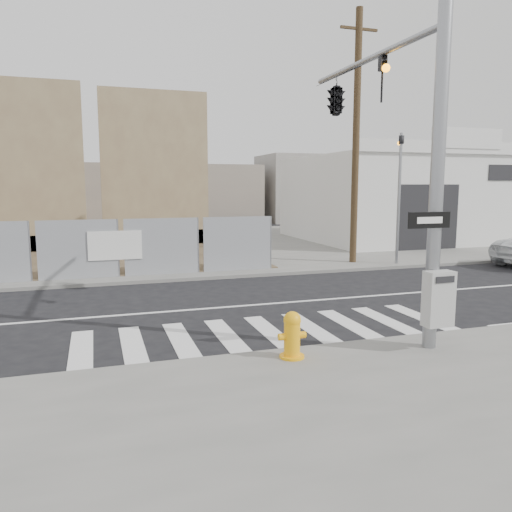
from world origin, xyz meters
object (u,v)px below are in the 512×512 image
object	(u,v)px
signal_pole	(364,120)
auto_shop	(404,198)
fire_hydrant	(292,335)
traffic_cone_c	(54,269)
traffic_cone_d	(109,267)

from	to	relation	value
signal_pole	auto_shop	distance (m)	19.04
fire_hydrant	auto_shop	bearing A→B (deg)	51.31
signal_pole	traffic_cone_c	world-z (taller)	signal_pole
auto_shop	traffic_cone_d	size ratio (longest dim) A/B	19.03
auto_shop	fire_hydrant	xyz separation A→B (m)	(-14.29, -17.52, -1.99)
signal_pole	traffic_cone_d	distance (m)	10.28
auto_shop	traffic_cone_c	xyz separation A→B (m)	(-19.02, -7.69, -2.07)
fire_hydrant	traffic_cone_c	size ratio (longest dim) A/B	1.23
auto_shop	traffic_cone_d	distance (m)	18.97
signal_pole	fire_hydrant	size ratio (longest dim) A/B	8.07
signal_pole	auto_shop	world-z (taller)	signal_pole
traffic_cone_c	fire_hydrant	bearing A→B (deg)	-64.29
fire_hydrant	traffic_cone_c	distance (m)	10.91
traffic_cone_d	traffic_cone_c	bearing A→B (deg)	-179.11
signal_pole	fire_hydrant	world-z (taller)	signal_pole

